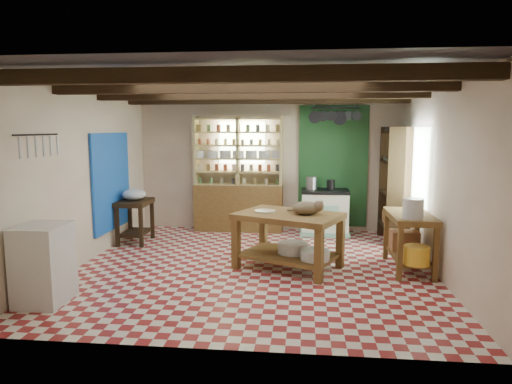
# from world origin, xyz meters

# --- Properties ---
(floor) EXTENTS (5.00, 5.00, 0.02)m
(floor) POSITION_xyz_m (0.00, 0.00, -0.01)
(floor) COLOR maroon
(floor) RESTS_ON ground
(ceiling) EXTENTS (5.00, 5.00, 0.02)m
(ceiling) POSITION_xyz_m (0.00, 0.00, 2.60)
(ceiling) COLOR #414045
(ceiling) RESTS_ON wall_back
(wall_back) EXTENTS (5.00, 0.04, 2.60)m
(wall_back) POSITION_xyz_m (0.00, 2.50, 1.30)
(wall_back) COLOR beige
(wall_back) RESTS_ON floor
(wall_front) EXTENTS (5.00, 0.04, 2.60)m
(wall_front) POSITION_xyz_m (0.00, -2.50, 1.30)
(wall_front) COLOR beige
(wall_front) RESTS_ON floor
(wall_left) EXTENTS (0.04, 5.00, 2.60)m
(wall_left) POSITION_xyz_m (-2.50, 0.00, 1.30)
(wall_left) COLOR beige
(wall_left) RESTS_ON floor
(wall_right) EXTENTS (0.04, 5.00, 2.60)m
(wall_right) POSITION_xyz_m (2.50, 0.00, 1.30)
(wall_right) COLOR beige
(wall_right) RESTS_ON floor
(ceiling_beams) EXTENTS (5.00, 3.80, 0.15)m
(ceiling_beams) POSITION_xyz_m (0.00, 0.00, 2.48)
(ceiling_beams) COLOR #302010
(ceiling_beams) RESTS_ON ceiling
(blue_wall_patch) EXTENTS (0.04, 1.40, 1.60)m
(blue_wall_patch) POSITION_xyz_m (-2.47, 0.90, 1.10)
(blue_wall_patch) COLOR blue
(blue_wall_patch) RESTS_ON wall_left
(green_wall_patch) EXTENTS (1.30, 0.04, 2.30)m
(green_wall_patch) POSITION_xyz_m (1.25, 2.47, 1.25)
(green_wall_patch) COLOR #1E4B23
(green_wall_patch) RESTS_ON wall_back
(window_back) EXTENTS (0.90, 0.02, 0.80)m
(window_back) POSITION_xyz_m (-0.50, 2.48, 1.70)
(window_back) COLOR #B2C7B0
(window_back) RESTS_ON wall_back
(window_right) EXTENTS (0.02, 1.30, 1.20)m
(window_right) POSITION_xyz_m (2.48, 1.00, 1.40)
(window_right) COLOR #B2C7B0
(window_right) RESTS_ON wall_right
(utensil_rail) EXTENTS (0.06, 0.90, 0.28)m
(utensil_rail) POSITION_xyz_m (-2.44, -1.20, 1.78)
(utensil_rail) COLOR black
(utensil_rail) RESTS_ON wall_left
(pot_rack) EXTENTS (0.86, 0.12, 0.36)m
(pot_rack) POSITION_xyz_m (1.25, 2.05, 2.18)
(pot_rack) COLOR black
(pot_rack) RESTS_ON ceiling
(shelving_unit) EXTENTS (1.70, 0.34, 2.20)m
(shelving_unit) POSITION_xyz_m (-0.55, 2.31, 1.10)
(shelving_unit) COLOR tan
(shelving_unit) RESTS_ON floor
(tall_rack) EXTENTS (0.40, 0.86, 2.00)m
(tall_rack) POSITION_xyz_m (2.28, 1.80, 1.00)
(tall_rack) COLOR #302010
(tall_rack) RESTS_ON floor
(work_table) EXTENTS (1.65, 1.42, 0.79)m
(work_table) POSITION_xyz_m (0.50, -0.00, 0.40)
(work_table) COLOR brown
(work_table) RESTS_ON floor
(stove) EXTENTS (0.87, 0.59, 0.85)m
(stove) POSITION_xyz_m (1.10, 2.15, 0.42)
(stove) COLOR #EAE8CB
(stove) RESTS_ON floor
(prep_table) EXTENTS (0.53, 0.76, 0.75)m
(prep_table) POSITION_xyz_m (-2.20, 1.19, 0.37)
(prep_table) COLOR #302010
(prep_table) RESTS_ON floor
(white_cabinet) EXTENTS (0.52, 0.61, 0.90)m
(white_cabinet) POSITION_xyz_m (-2.22, -1.59, 0.45)
(white_cabinet) COLOR silver
(white_cabinet) RESTS_ON floor
(right_counter) EXTENTS (0.56, 1.12, 0.80)m
(right_counter) POSITION_xyz_m (2.18, 0.10, 0.40)
(right_counter) COLOR brown
(right_counter) RESTS_ON floor
(cat) EXTENTS (0.46, 0.39, 0.18)m
(cat) POSITION_xyz_m (0.74, -0.06, 0.88)
(cat) COLOR olive
(cat) RESTS_ON work_table
(steel_tray) EXTENTS (0.40, 0.40, 0.02)m
(steel_tray) POSITION_xyz_m (0.16, 0.10, 0.80)
(steel_tray) COLOR #A7A6AE
(steel_tray) RESTS_ON work_table
(basin_large) EXTENTS (0.57, 0.57, 0.15)m
(basin_large) POSITION_xyz_m (0.56, 0.02, 0.29)
(basin_large) COLOR silver
(basin_large) RESTS_ON work_table
(basin_small) EXTENTS (0.52, 0.52, 0.14)m
(basin_small) POSITION_xyz_m (0.87, -0.28, 0.28)
(basin_small) COLOR silver
(basin_small) RESTS_ON work_table
(kettle_left) EXTENTS (0.20, 0.20, 0.23)m
(kettle_left) POSITION_xyz_m (0.85, 2.15, 0.97)
(kettle_left) COLOR #A7A6AE
(kettle_left) RESTS_ON stove
(kettle_right) EXTENTS (0.15, 0.15, 0.18)m
(kettle_right) POSITION_xyz_m (1.20, 2.15, 0.94)
(kettle_right) COLOR black
(kettle_right) RESTS_ON stove
(enamel_bowl) EXTENTS (0.41, 0.41, 0.20)m
(enamel_bowl) POSITION_xyz_m (-2.20, 1.19, 0.85)
(enamel_bowl) COLOR silver
(enamel_bowl) RESTS_ON prep_table
(white_bucket) EXTENTS (0.27, 0.27, 0.27)m
(white_bucket) POSITION_xyz_m (2.13, -0.25, 0.93)
(white_bucket) COLOR silver
(white_bucket) RESTS_ON right_counter
(wicker_basket) EXTENTS (0.39, 0.32, 0.28)m
(wicker_basket) POSITION_xyz_m (2.18, 0.40, 0.35)
(wicker_basket) COLOR #935E3B
(wicker_basket) RESTS_ON right_counter
(yellow_tub) EXTENTS (0.34, 0.34, 0.25)m
(yellow_tub) POSITION_xyz_m (2.18, -0.35, 0.33)
(yellow_tub) COLOR yellow
(yellow_tub) RESTS_ON right_counter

